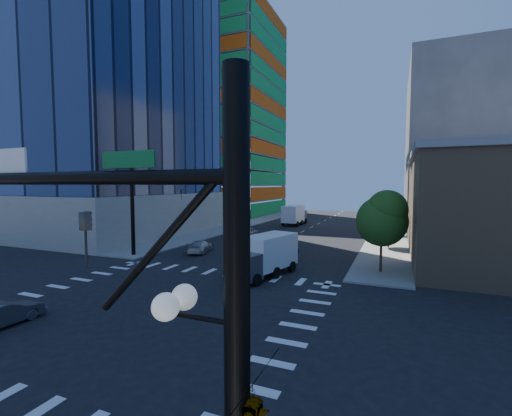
% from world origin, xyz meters
% --- Properties ---
extents(ground, '(160.00, 160.00, 0.00)m').
position_xyz_m(ground, '(0.00, 0.00, 0.00)').
color(ground, black).
rests_on(ground, ground).
extents(road_markings, '(20.00, 20.00, 0.01)m').
position_xyz_m(road_markings, '(0.00, 0.00, 0.01)').
color(road_markings, silver).
rests_on(road_markings, ground).
extents(sidewalk_ne, '(5.00, 60.00, 0.15)m').
position_xyz_m(sidewalk_ne, '(12.50, 40.00, 0.07)').
color(sidewalk_ne, gray).
rests_on(sidewalk_ne, ground).
extents(sidewalk_nw, '(5.00, 60.00, 0.15)m').
position_xyz_m(sidewalk_nw, '(-12.50, 40.00, 0.07)').
color(sidewalk_nw, gray).
rests_on(sidewalk_nw, ground).
extents(office_tower, '(30.00, 30.00, 71.00)m').
position_xyz_m(office_tower, '(-30.00, 25.00, 35.13)').
color(office_tower, gray).
rests_on(office_tower, ground).
extents(construction_building, '(25.16, 34.50, 70.60)m').
position_xyz_m(construction_building, '(-27.41, 61.93, 24.61)').
color(construction_building, slate).
rests_on(construction_building, ground).
extents(bg_building_ne, '(24.00, 30.00, 28.00)m').
position_xyz_m(bg_building_ne, '(27.00, 55.00, 14.00)').
color(bg_building_ne, '#635D59').
rests_on(bg_building_ne, ground).
extents(signal_mast_se, '(10.51, 2.48, 9.00)m').
position_xyz_m(signal_mast_se, '(10.60, -11.50, 5.01)').
color(signal_mast_se, black).
rests_on(signal_mast_se, sidewalk_se).
extents(signal_mast_nw, '(10.20, 0.40, 9.00)m').
position_xyz_m(signal_mast_nw, '(-10.00, 11.50, 5.49)').
color(signal_mast_nw, black).
rests_on(signal_mast_nw, sidewalk_nw).
extents(tree_south, '(4.16, 4.16, 6.82)m').
position_xyz_m(tree_south, '(12.63, 13.90, 4.69)').
color(tree_south, '#382316').
rests_on(tree_south, sidewalk_ne).
extents(tree_north, '(3.54, 3.52, 5.78)m').
position_xyz_m(tree_north, '(12.93, 25.90, 3.99)').
color(tree_north, '#382316').
rests_on(tree_north, sidewalk_ne).
extents(car_nb_far, '(4.19, 5.87, 1.48)m').
position_xyz_m(car_nb_far, '(2.53, 15.64, 0.74)').
color(car_nb_far, black).
rests_on(car_nb_far, ground).
extents(car_sb_near, '(2.86, 4.85, 1.32)m').
position_xyz_m(car_sb_near, '(-6.11, 15.78, 0.66)').
color(car_sb_near, beige).
rests_on(car_sb_near, ground).
extents(car_sb_mid, '(1.68, 4.00, 1.35)m').
position_xyz_m(car_sb_mid, '(-5.74, 28.48, 0.68)').
color(car_sb_mid, '#93959A').
rests_on(car_sb_mid, ground).
extents(car_sb_cross, '(1.41, 3.91, 1.28)m').
position_xyz_m(car_sb_cross, '(-5.31, -4.92, 0.64)').
color(car_sb_cross, '#4B4B50').
rests_on(car_sb_cross, ground).
extents(box_truck_near, '(4.11, 6.69, 3.27)m').
position_xyz_m(box_truck_near, '(3.74, 9.23, 1.45)').
color(box_truck_near, black).
rests_on(box_truck_near, ground).
extents(box_truck_far, '(3.05, 6.88, 3.58)m').
position_xyz_m(box_truck_far, '(-3.62, 44.28, 1.58)').
color(box_truck_far, black).
rests_on(box_truck_far, ground).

